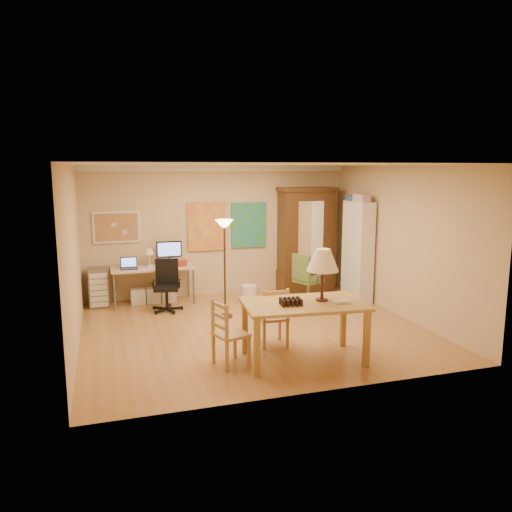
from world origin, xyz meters
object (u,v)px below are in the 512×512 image
object	(u,v)px
dining_table	(311,291)
office_chair_black	(167,297)
computer_desk	(155,281)
armoire	(306,246)
bookshelf	(358,252)
office_chair_green	(307,290)

from	to	relation	value
dining_table	office_chair_black	xyz separation A→B (m)	(-1.60, 3.01, -0.73)
dining_table	computer_desk	distance (m)	4.09
armoire	office_chair_black	bearing A→B (deg)	-166.86
dining_table	armoire	world-z (taller)	armoire
computer_desk	office_chair_black	xyz separation A→B (m)	(0.16, -0.64, -0.18)
office_chair_black	bookshelf	size ratio (longest dim) A/B	0.48
dining_table	armoire	xyz separation A→B (m)	(1.50, 3.74, -0.01)
office_chair_black	armoire	size ratio (longest dim) A/B	0.43
dining_table	office_chair_black	world-z (taller)	dining_table
office_chair_green	dining_table	bearing A→B (deg)	-112.14
computer_desk	bookshelf	world-z (taller)	bookshelf
office_chair_black	armoire	distance (m)	3.26
computer_desk	office_chair_black	bearing A→B (deg)	-76.20
office_chair_black	office_chair_green	size ratio (longest dim) A/B	0.96
armoire	computer_desk	bearing A→B (deg)	-178.55
office_chair_black	office_chair_green	xyz separation A→B (m)	(2.70, -0.31, 0.01)
dining_table	office_chair_black	size ratio (longest dim) A/B	1.80
office_chair_black	office_chair_green	distance (m)	2.72
computer_desk	armoire	world-z (taller)	armoire
office_chair_black	office_chair_green	world-z (taller)	office_chair_green
dining_table	armoire	bearing A→B (deg)	68.14
dining_table	computer_desk	xyz separation A→B (m)	(-1.76, 3.65, -0.54)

